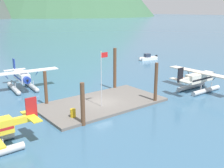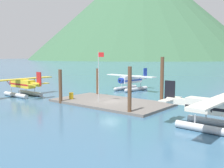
{
  "view_description": "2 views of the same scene",
  "coord_description": "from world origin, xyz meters",
  "px_view_note": "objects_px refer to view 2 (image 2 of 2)",
  "views": [
    {
      "loc": [
        -18.01,
        -25.26,
        11.06
      ],
      "look_at": [
        1.56,
        -0.09,
        2.31
      ],
      "focal_mm": 43.25,
      "sensor_mm": 36.0,
      "label": 1
    },
    {
      "loc": [
        20.38,
        -24.94,
        6.04
      ],
      "look_at": [
        0.06,
        0.27,
        2.5
      ],
      "focal_mm": 40.58,
      "sensor_mm": 36.0,
      "label": 2
    }
  ],
  "objects_px": {
    "seaplane_white_bow_left": "(131,81)",
    "flagpole": "(99,71)",
    "fuel_drum": "(71,96)",
    "seaplane_cream_stbd_aft": "(216,111)",
    "seaplane_yellow_port_aft": "(23,86)"
  },
  "relations": [
    {
      "from": "fuel_drum",
      "to": "seaplane_white_bow_left",
      "type": "xyz_separation_m",
      "value": [
        -0.09,
        14.33,
        0.84
      ]
    },
    {
      "from": "seaplane_yellow_port_aft",
      "to": "seaplane_white_bow_left",
      "type": "xyz_separation_m",
      "value": [
        9.04,
        15.93,
        0.0
      ]
    },
    {
      "from": "flagpole",
      "to": "seaplane_cream_stbd_aft",
      "type": "xyz_separation_m",
      "value": [
        15.04,
        -2.52,
        -2.68
      ]
    },
    {
      "from": "flagpole",
      "to": "seaplane_white_bow_left",
      "type": "relative_size",
      "value": 0.61
    },
    {
      "from": "flagpole",
      "to": "seaplane_white_bow_left",
      "type": "xyz_separation_m",
      "value": [
        -4.45,
        13.52,
        -2.68
      ]
    },
    {
      "from": "fuel_drum",
      "to": "seaplane_yellow_port_aft",
      "type": "height_order",
      "value": "seaplane_yellow_port_aft"
    },
    {
      "from": "flagpole",
      "to": "seaplane_yellow_port_aft",
      "type": "relative_size",
      "value": 0.62
    },
    {
      "from": "flagpole",
      "to": "seaplane_white_bow_left",
      "type": "distance_m",
      "value": 14.49
    },
    {
      "from": "seaplane_white_bow_left",
      "to": "seaplane_cream_stbd_aft",
      "type": "xyz_separation_m",
      "value": [
        19.49,
        -16.05,
        0.0
      ]
    },
    {
      "from": "seaplane_white_bow_left",
      "to": "flagpole",
      "type": "bearing_deg",
      "value": -71.79
    },
    {
      "from": "flagpole",
      "to": "seaplane_cream_stbd_aft",
      "type": "relative_size",
      "value": 0.61
    },
    {
      "from": "fuel_drum",
      "to": "seaplane_white_bow_left",
      "type": "relative_size",
      "value": 0.08
    },
    {
      "from": "fuel_drum",
      "to": "seaplane_cream_stbd_aft",
      "type": "distance_m",
      "value": 19.5
    },
    {
      "from": "fuel_drum",
      "to": "seaplane_yellow_port_aft",
      "type": "bearing_deg",
      "value": -170.05
    },
    {
      "from": "seaplane_white_bow_left",
      "to": "fuel_drum",
      "type": "bearing_deg",
      "value": -89.64
    }
  ]
}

